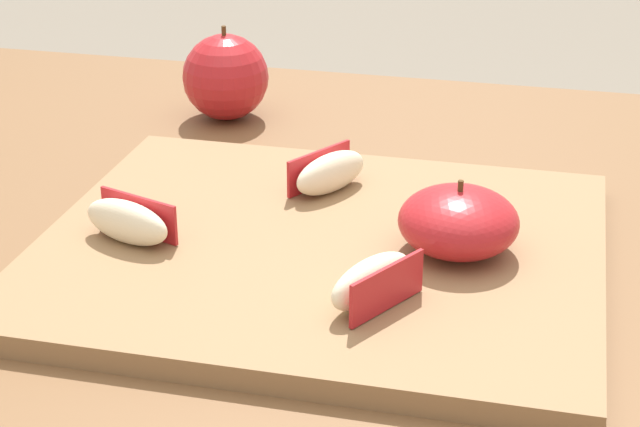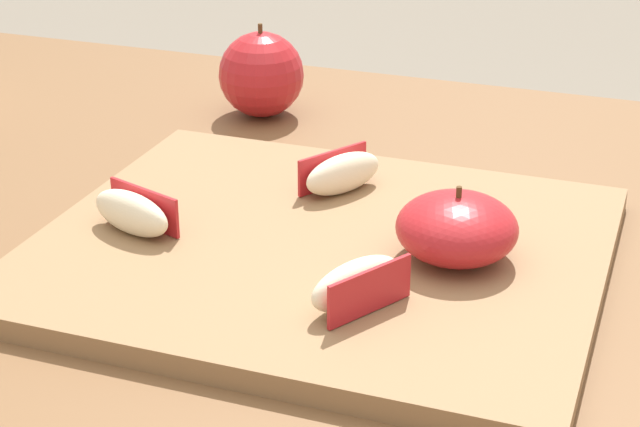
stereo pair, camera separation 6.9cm
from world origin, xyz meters
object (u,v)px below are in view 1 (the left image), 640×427
object	(u,v)px
cutting_board	(320,251)
apple_wedge_middle	(330,172)
whole_apple_crimson	(226,77)
apple_half_skin_up	(458,221)
apple_wedge_left	(373,282)
apple_wedge_front	(128,221)

from	to	relation	value
cutting_board	apple_wedge_middle	distance (m)	0.09
whole_apple_crimson	cutting_board	bearing A→B (deg)	-59.83
apple_half_skin_up	apple_wedge_left	distance (m)	0.09
apple_half_skin_up	apple_wedge_middle	size ratio (longest dim) A/B	1.15
apple_half_skin_up	apple_wedge_front	size ratio (longest dim) A/B	1.12
cutting_board	apple_half_skin_up	size ratio (longest dim) A/B	4.72
cutting_board	apple_wedge_middle	bearing A→B (deg)	98.70
cutting_board	apple_wedge_front	bearing A→B (deg)	-166.37
apple_half_skin_up	apple_wedge_front	xyz separation A→B (m)	(-0.21, -0.04, -0.01)
cutting_board	apple_half_skin_up	xyz separation A→B (m)	(0.09, 0.01, 0.03)
cutting_board	apple_wedge_middle	xyz separation A→B (m)	(-0.01, 0.08, 0.02)
apple_wedge_left	whole_apple_crimson	bearing A→B (deg)	121.09
apple_half_skin_up	apple_wedge_front	world-z (taller)	apple_half_skin_up
apple_wedge_left	apple_wedge_middle	size ratio (longest dim) A/B	1.00
cutting_board	apple_wedge_front	xyz separation A→B (m)	(-0.12, -0.03, 0.02)
apple_wedge_middle	apple_wedge_front	xyz separation A→B (m)	(-0.11, -0.11, 0.00)
apple_half_skin_up	whole_apple_crimson	size ratio (longest dim) A/B	0.92
apple_half_skin_up	apple_wedge_front	bearing A→B (deg)	-170.36
whole_apple_crimson	apple_half_skin_up	bearing A→B (deg)	-46.23
cutting_board	whole_apple_crimson	distance (m)	0.29
apple_wedge_front	apple_wedge_left	bearing A→B (deg)	-14.16
apple_half_skin_up	whole_apple_crimson	world-z (taller)	whole_apple_crimson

